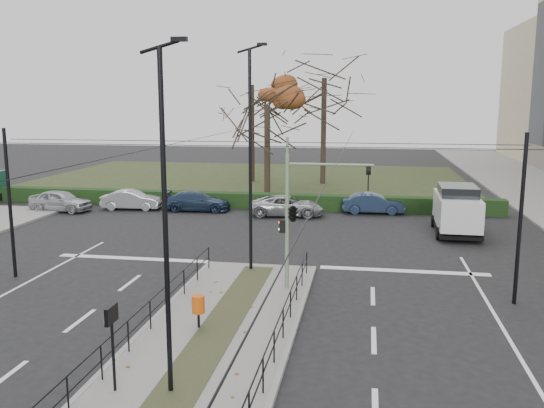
{
  "coord_description": "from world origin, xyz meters",
  "views": [
    {
      "loc": [
        4.35,
        -18.44,
        7.01
      ],
      "look_at": [
        0.03,
        7.57,
        2.3
      ],
      "focal_mm": 38.0,
      "sensor_mm": 36.0,
      "label": 1
    }
  ],
  "objects_px": {
    "streetlamp_median_near": "(166,221)",
    "parked_car_third": "(197,201)",
    "streetlamp_median_far": "(251,158)",
    "white_van": "(457,209)",
    "bare_tree_center": "(324,86)",
    "traffic_light": "(295,211)",
    "litter_bin": "(198,305)",
    "parked_car_fifth": "(373,203)",
    "bare_tree_near": "(267,112)",
    "parked_car_fourth": "(287,206)",
    "parked_car_first": "(60,201)",
    "rust_tree": "(252,85)",
    "info_panel": "(112,324)",
    "parked_car_second": "(132,200)"
  },
  "relations": [
    {
      "from": "traffic_light",
      "to": "parked_car_fourth",
      "type": "xyz_separation_m",
      "value": [
        -2.25,
        14.22,
        -2.44
      ]
    },
    {
      "from": "streetlamp_median_near",
      "to": "bare_tree_near",
      "type": "bearing_deg",
      "value": 95.31
    },
    {
      "from": "bare_tree_near",
      "to": "parked_car_fifth",
      "type": "height_order",
      "value": "bare_tree_near"
    },
    {
      "from": "streetlamp_median_near",
      "to": "streetlamp_median_far",
      "type": "xyz_separation_m",
      "value": [
        -0.13,
        10.35,
        0.44
      ]
    },
    {
      "from": "litter_bin",
      "to": "bare_tree_near",
      "type": "relative_size",
      "value": 0.12
    },
    {
      "from": "traffic_light",
      "to": "parked_car_second",
      "type": "relative_size",
      "value": 1.3
    },
    {
      "from": "streetlamp_median_near",
      "to": "white_van",
      "type": "bearing_deg",
      "value": 64.07
    },
    {
      "from": "rust_tree",
      "to": "parked_car_third",
      "type": "bearing_deg",
      "value": -93.63
    },
    {
      "from": "info_panel",
      "to": "streetlamp_median_far",
      "type": "xyz_separation_m",
      "value": [
        1.23,
        10.55,
        2.95
      ]
    },
    {
      "from": "traffic_light",
      "to": "litter_bin",
      "type": "relative_size",
      "value": 4.93
    },
    {
      "from": "parked_car_second",
      "to": "rust_tree",
      "type": "distance_m",
      "value": 16.9
    },
    {
      "from": "traffic_light",
      "to": "parked_car_first",
      "type": "relative_size",
      "value": 1.23
    },
    {
      "from": "streetlamp_median_far",
      "to": "rust_tree",
      "type": "bearing_deg",
      "value": 101.29
    },
    {
      "from": "parked_car_second",
      "to": "parked_car_third",
      "type": "bearing_deg",
      "value": -92.85
    },
    {
      "from": "litter_bin",
      "to": "parked_car_fifth",
      "type": "relative_size",
      "value": 0.26
    },
    {
      "from": "bare_tree_center",
      "to": "traffic_light",
      "type": "bearing_deg",
      "value": -87.69
    },
    {
      "from": "streetlamp_median_near",
      "to": "rust_tree",
      "type": "relative_size",
      "value": 0.75
    },
    {
      "from": "traffic_light",
      "to": "bare_tree_near",
      "type": "xyz_separation_m",
      "value": [
        -4.63,
        20.63,
        3.2
      ]
    },
    {
      "from": "rust_tree",
      "to": "bare_tree_near",
      "type": "distance_m",
      "value": 8.83
    },
    {
      "from": "bare_tree_center",
      "to": "parked_car_fourth",
      "type": "bearing_deg",
      "value": -94.51
    },
    {
      "from": "parked_car_first",
      "to": "parked_car_third",
      "type": "height_order",
      "value": "parked_car_first"
    },
    {
      "from": "info_panel",
      "to": "parked_car_fifth",
      "type": "height_order",
      "value": "info_panel"
    },
    {
      "from": "streetlamp_median_near",
      "to": "parked_car_third",
      "type": "relative_size",
      "value": 1.9
    },
    {
      "from": "streetlamp_median_far",
      "to": "white_van",
      "type": "distance_m",
      "value": 13.34
    },
    {
      "from": "traffic_light",
      "to": "parked_car_first",
      "type": "bearing_deg",
      "value": 141.86
    },
    {
      "from": "traffic_light",
      "to": "rust_tree",
      "type": "relative_size",
      "value": 0.46
    },
    {
      "from": "litter_bin",
      "to": "parked_car_fifth",
      "type": "distance_m",
      "value": 20.96
    },
    {
      "from": "parked_car_fourth",
      "to": "streetlamp_median_far",
      "type": "bearing_deg",
      "value": 176.4
    },
    {
      "from": "litter_bin",
      "to": "white_van",
      "type": "height_order",
      "value": "white_van"
    },
    {
      "from": "streetlamp_median_near",
      "to": "white_van",
      "type": "xyz_separation_m",
      "value": [
        9.3,
        19.14,
        -2.97
      ]
    },
    {
      "from": "parked_car_third",
      "to": "parked_car_fourth",
      "type": "relative_size",
      "value": 0.95
    },
    {
      "from": "streetlamp_median_near",
      "to": "parked_car_fourth",
      "type": "xyz_separation_m",
      "value": [
        -0.31,
        22.51,
        -3.7
      ]
    },
    {
      "from": "info_panel",
      "to": "traffic_light",
      "type": "bearing_deg",
      "value": 68.75
    },
    {
      "from": "parked_car_first",
      "to": "white_van",
      "type": "height_order",
      "value": "white_van"
    },
    {
      "from": "streetlamp_median_far",
      "to": "rust_tree",
      "type": "height_order",
      "value": "rust_tree"
    },
    {
      "from": "white_van",
      "to": "bare_tree_near",
      "type": "xyz_separation_m",
      "value": [
        -11.99,
        9.78,
        4.91
      ]
    },
    {
      "from": "parked_car_first",
      "to": "bare_tree_near",
      "type": "xyz_separation_m",
      "value": [
        12.31,
        7.33,
        5.57
      ]
    },
    {
      "from": "white_van",
      "to": "bare_tree_center",
      "type": "bearing_deg",
      "value": 115.98
    },
    {
      "from": "streetlamp_median_near",
      "to": "parked_car_fourth",
      "type": "height_order",
      "value": "streetlamp_median_near"
    },
    {
      "from": "parked_car_second",
      "to": "parked_car_fifth",
      "type": "distance_m",
      "value": 15.73
    },
    {
      "from": "parked_car_first",
      "to": "parked_car_second",
      "type": "distance_m",
      "value": 4.49
    },
    {
      "from": "parked_car_fourth",
      "to": "bare_tree_center",
      "type": "xyz_separation_m",
      "value": [
        1.11,
        14.09,
        7.66
      ]
    },
    {
      "from": "parked_car_fourth",
      "to": "bare_tree_center",
      "type": "bearing_deg",
      "value": -8.99
    },
    {
      "from": "info_panel",
      "to": "parked_car_second",
      "type": "xyz_separation_m",
      "value": [
        -9.37,
        23.16,
        -1.18
      ]
    },
    {
      "from": "streetlamp_median_near",
      "to": "parked_car_third",
      "type": "bearing_deg",
      "value": 105.26
    },
    {
      "from": "info_panel",
      "to": "parked_car_second",
      "type": "bearing_deg",
      "value": 112.01
    },
    {
      "from": "streetlamp_median_near",
      "to": "parked_car_first",
      "type": "distance_m",
      "value": 26.53
    },
    {
      "from": "info_panel",
      "to": "parked_car_fifth",
      "type": "bearing_deg",
      "value": 75.47
    },
    {
      "from": "white_van",
      "to": "info_panel",
      "type": "bearing_deg",
      "value": -118.87
    },
    {
      "from": "info_panel",
      "to": "bare_tree_center",
      "type": "distance_m",
      "value": 37.42
    }
  ]
}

